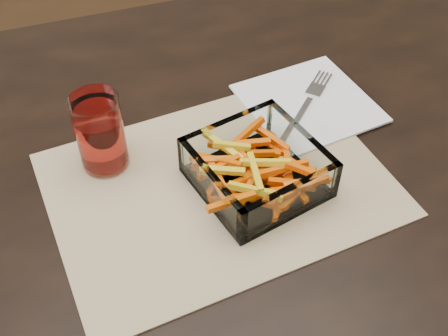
{
  "coord_description": "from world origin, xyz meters",
  "views": [
    {
      "loc": [
        -0.28,
        -0.53,
        1.32
      ],
      "look_at": [
        -0.11,
        -0.05,
        0.78
      ],
      "focal_mm": 45.0,
      "sensor_mm": 36.0,
      "label": 1
    }
  ],
  "objects_px": {
    "fork": "(308,102)",
    "glass_bowl": "(257,170)",
    "dining_table": "(277,184)",
    "tumbler": "(100,135)"
  },
  "relations": [
    {
      "from": "dining_table",
      "to": "tumbler",
      "type": "height_order",
      "value": "tumbler"
    },
    {
      "from": "fork",
      "to": "glass_bowl",
      "type": "bearing_deg",
      "value": -91.6
    },
    {
      "from": "glass_bowl",
      "to": "fork",
      "type": "relative_size",
      "value": 1.29
    },
    {
      "from": "glass_bowl",
      "to": "tumbler",
      "type": "height_order",
      "value": "tumbler"
    },
    {
      "from": "dining_table",
      "to": "fork",
      "type": "xyz_separation_m",
      "value": [
        0.07,
        0.06,
        0.1
      ]
    },
    {
      "from": "dining_table",
      "to": "fork",
      "type": "height_order",
      "value": "fork"
    },
    {
      "from": "glass_bowl",
      "to": "fork",
      "type": "xyz_separation_m",
      "value": [
        0.14,
        0.13,
        -0.02
      ]
    },
    {
      "from": "glass_bowl",
      "to": "tumbler",
      "type": "bearing_deg",
      "value": 149.99
    },
    {
      "from": "tumbler",
      "to": "dining_table",
      "type": "bearing_deg",
      "value": -10.16
    },
    {
      "from": "dining_table",
      "to": "tumbler",
      "type": "bearing_deg",
      "value": 169.84
    }
  ]
}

